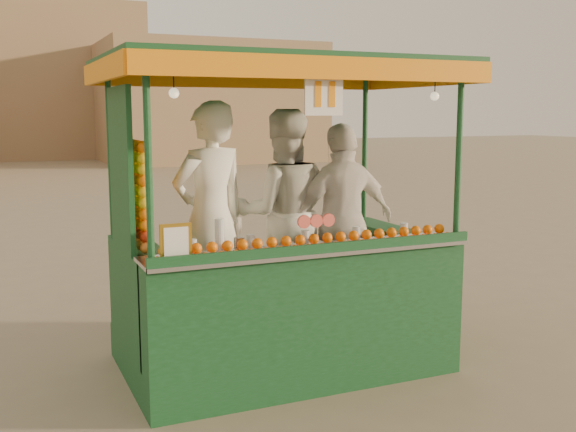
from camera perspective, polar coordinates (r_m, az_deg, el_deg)
name	(u,v)px	position (r m, az deg, el deg)	size (l,w,h in m)	color
ground	(261,365)	(5.81, -2.22, -12.31)	(90.00, 90.00, 0.00)	#766654
building_right	(208,103)	(30.42, -6.63, 9.32)	(9.00, 6.00, 5.00)	#946D54
juice_cart	(277,273)	(5.50, -0.93, -4.78)	(2.74, 1.77, 2.49)	#103C18
vendor_left	(210,217)	(5.62, -6.47, -0.10)	(0.78, 0.62, 1.88)	white
vendor_middle	(283,214)	(6.00, -0.44, 0.20)	(1.02, 0.87, 1.82)	silver
vendor_right	(343,220)	(6.03, 4.60, -0.36)	(1.02, 0.47, 1.70)	white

